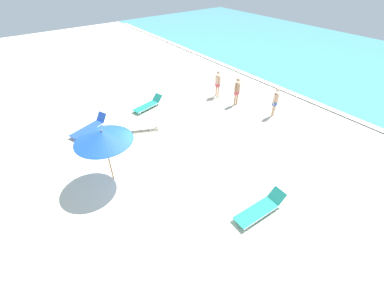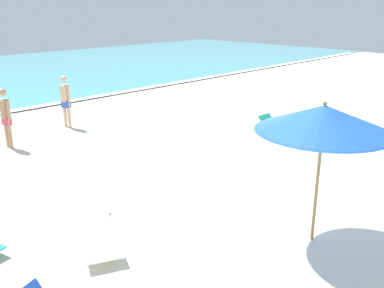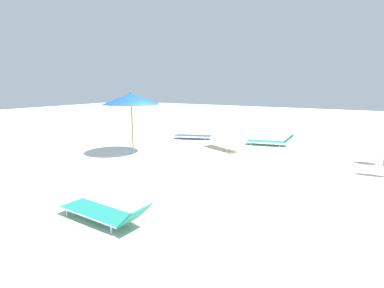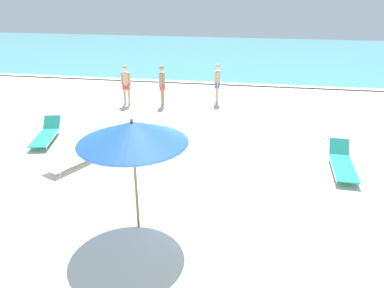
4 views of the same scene
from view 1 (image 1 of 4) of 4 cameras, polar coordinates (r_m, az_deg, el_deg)
ground_plane at (r=11.53m, az=-5.13°, el=-6.61°), size 60.00×60.00×0.16m
ocean_water at (r=26.85m, az=35.93°, el=13.25°), size 60.00×19.17×0.07m
beach_umbrella at (r=10.27m, az=-19.19°, el=1.63°), size 2.25×2.25×2.54m
sun_lounger_under_umbrella at (r=16.34m, az=-9.72°, el=8.62°), size 1.07×2.15×0.57m
sun_lounger_beside_umbrella at (r=15.01m, az=-21.78°, el=3.57°), size 1.33×2.24×0.63m
sun_lounger_near_water_left at (r=10.12m, az=14.94°, el=-13.69°), size 0.71×2.22×0.57m
sun_lounger_near_water_right at (r=14.29m, az=-11.13°, el=3.92°), size 1.47×2.24×0.49m
beachgoer_wading_adult at (r=15.63m, az=18.05°, el=9.15°), size 0.27×0.44×1.76m
beachgoer_shoreline_child at (r=16.38m, az=9.96°, el=11.73°), size 0.27×0.45×1.76m
beachgoer_strolling_adult at (r=17.28m, az=5.75°, el=13.48°), size 0.45×0.27×1.76m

